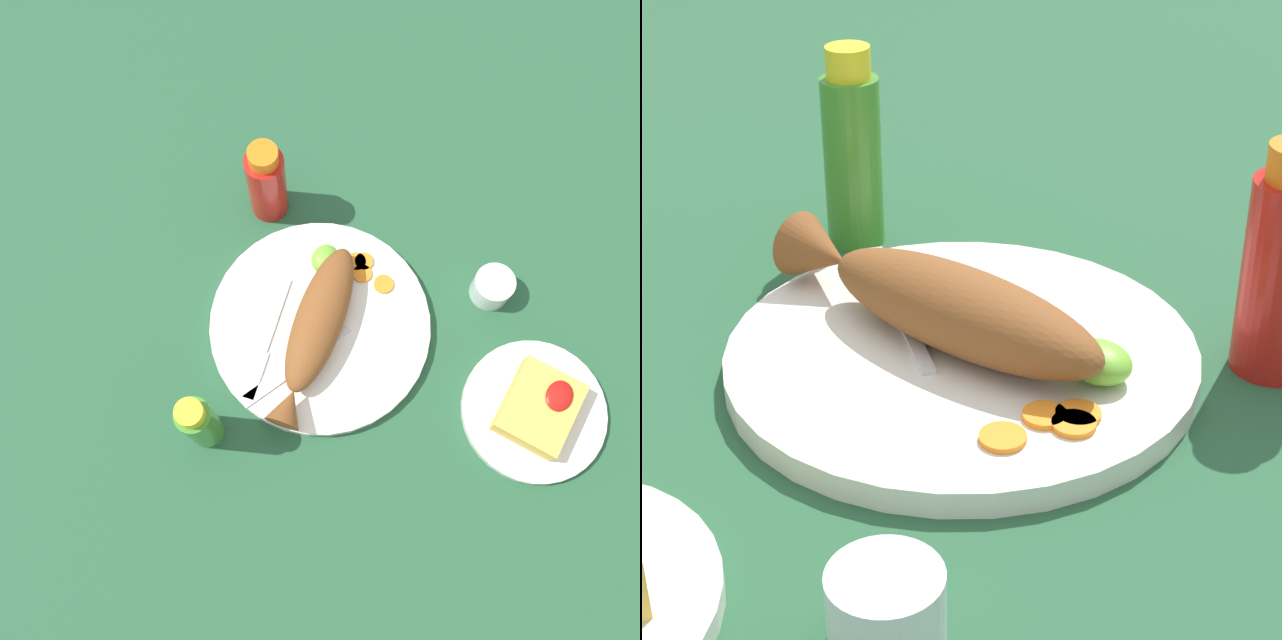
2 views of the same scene
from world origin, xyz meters
TOP-DOWN VIEW (x-y plane):
  - ground_plane at (0.00, 0.00)m, footprint 4.00×4.00m
  - main_plate at (0.00, 0.00)m, footprint 0.32×0.32m
  - fried_fish at (-0.02, -0.00)m, footprint 0.27×0.11m
  - fork_near at (-0.08, 0.00)m, footprint 0.17×0.09m
  - fork_far at (-0.07, 0.05)m, footprint 0.18×0.05m
  - carrot_slice_near at (0.10, -0.05)m, footprint 0.03×0.03m
  - carrot_slice_mid at (0.10, -0.02)m, footprint 0.03×0.03m
  - carrot_slice_far at (0.12, -0.01)m, footprint 0.03×0.03m
  - carrot_slice_extra at (0.11, 0.00)m, footprint 0.03×0.03m
  - lime_wedge_main at (0.09, 0.04)m, footprint 0.05×0.04m
  - hot_sauce_bottle_green at (-0.21, 0.06)m, footprint 0.05×0.05m
  - salt_cup at (0.17, -0.19)m, footprint 0.06×0.06m

SIDE VIEW (x-z plane):
  - ground_plane at x=0.00m, z-range 0.00..0.00m
  - main_plate at x=0.00m, z-range 0.00..0.02m
  - fork_near at x=-0.08m, z-range 0.02..0.02m
  - fork_far at x=-0.07m, z-range 0.02..0.02m
  - salt_cup at x=0.17m, z-range 0.00..0.04m
  - carrot_slice_near at x=0.10m, z-range 0.02..0.02m
  - carrot_slice_mid at x=0.10m, z-range 0.02..0.02m
  - carrot_slice_far at x=0.12m, z-range 0.02..0.02m
  - carrot_slice_extra at x=0.11m, z-range 0.02..0.02m
  - lime_wedge_main at x=0.09m, z-range 0.02..0.04m
  - fried_fish at x=-0.02m, z-range 0.02..0.07m
  - hot_sauce_bottle_green at x=-0.21m, z-range 0.00..0.16m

